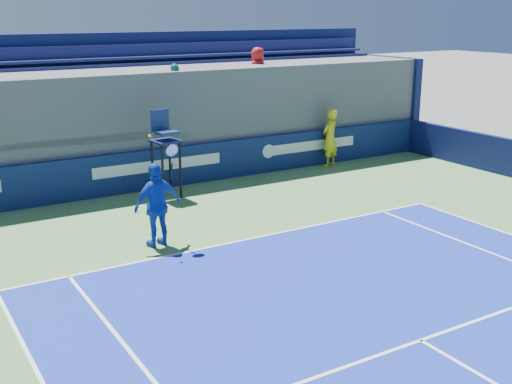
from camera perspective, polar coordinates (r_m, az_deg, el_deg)
ball_person at (r=21.75m, az=6.59°, el=4.84°), size 0.83×0.70×1.95m
back_hoarding at (r=19.14m, az=-8.71°, el=2.06°), size 20.40×0.21×1.20m
umpire_chair at (r=17.95m, az=-8.10°, el=4.20°), size 0.78×0.78×2.48m
tennis_player at (r=14.31m, az=-8.77°, el=-1.14°), size 1.17×0.62×2.57m
stadium_seating at (r=20.77m, az=-11.07°, el=6.50°), size 21.00×4.05×4.40m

